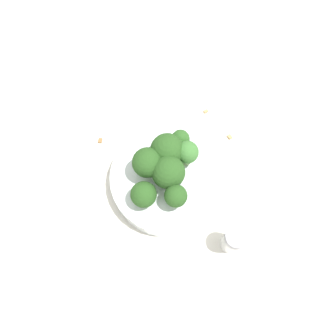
# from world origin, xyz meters

# --- Properties ---
(ground_plane) EXTENTS (3.00, 3.00, 0.00)m
(ground_plane) POSITION_xyz_m (0.00, 0.00, 0.00)
(ground_plane) COLOR silver
(bowl) EXTENTS (0.20, 0.20, 0.04)m
(bowl) POSITION_xyz_m (0.00, 0.00, 0.02)
(bowl) COLOR silver
(bowl) RESTS_ON ground_plane
(broccoli_floret_0) EXTENTS (0.04, 0.04, 0.06)m
(broccoli_floret_0) POSITION_xyz_m (0.03, -0.03, 0.07)
(broccoli_floret_0) COLOR #7A9E5B
(broccoli_floret_0) RESTS_ON bowl
(broccoli_floret_1) EXTENTS (0.06, 0.06, 0.06)m
(broccoli_floret_1) POSITION_xyz_m (0.03, 0.00, 0.07)
(broccoli_floret_1) COLOR #7A9E5B
(broccoli_floret_1) RESTS_ON bowl
(broccoli_floret_2) EXTENTS (0.04, 0.04, 0.05)m
(broccoli_floret_2) POSITION_xyz_m (-0.04, 0.04, 0.06)
(broccoli_floret_2) COLOR #84AD66
(broccoli_floret_2) RESTS_ON bowl
(broccoli_floret_3) EXTENTS (0.04, 0.04, 0.05)m
(broccoli_floret_3) POSITION_xyz_m (-0.05, -0.01, 0.07)
(broccoli_floret_3) COLOR #84AD66
(broccoli_floret_3) RESTS_ON bowl
(broccoli_floret_4) EXTENTS (0.06, 0.06, 0.06)m
(broccoli_floret_4) POSITION_xyz_m (-0.01, 0.00, 0.07)
(broccoli_floret_4) COLOR #84AD66
(broccoli_floret_4) RESTS_ON bowl
(broccoli_floret_5) EXTENTS (0.03, 0.03, 0.04)m
(broccoli_floret_5) POSITION_xyz_m (0.06, -0.02, 0.06)
(broccoli_floret_5) COLOR #84AD66
(broccoli_floret_5) RESTS_ON bowl
(broccoli_floret_6) EXTENTS (0.05, 0.05, 0.06)m
(broccoli_floret_6) POSITION_xyz_m (0.01, 0.03, 0.08)
(broccoli_floret_6) COLOR #8EB770
(broccoli_floret_6) RESTS_ON bowl
(pepper_shaker) EXTENTS (0.04, 0.04, 0.06)m
(pepper_shaker) POSITION_xyz_m (-0.12, -0.10, 0.03)
(pepper_shaker) COLOR silver
(pepper_shaker) RESTS_ON ground_plane
(almond_crumb_0) EXTENTS (0.01, 0.01, 0.01)m
(almond_crumb_0) POSITION_xyz_m (0.09, 0.13, 0.00)
(almond_crumb_0) COLOR olive
(almond_crumb_0) RESTS_ON ground_plane
(almond_crumb_1) EXTENTS (0.01, 0.01, 0.01)m
(almond_crumb_1) POSITION_xyz_m (0.15, -0.08, 0.00)
(almond_crumb_1) COLOR tan
(almond_crumb_1) RESTS_ON ground_plane
(almond_crumb_2) EXTENTS (0.01, 0.01, 0.01)m
(almond_crumb_2) POSITION_xyz_m (0.09, -0.12, 0.00)
(almond_crumb_2) COLOR tan
(almond_crumb_2) RESTS_ON ground_plane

